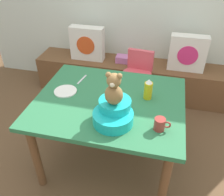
{
  "coord_description": "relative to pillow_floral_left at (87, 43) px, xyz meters",
  "views": [
    {
      "loc": [
        0.4,
        -1.57,
        1.92
      ],
      "look_at": [
        0.0,
        0.1,
        0.69
      ],
      "focal_mm": 38.27,
      "sensor_mm": 36.0,
      "label": 1
    }
  ],
  "objects": [
    {
      "name": "ground_plane",
      "position": [
        0.61,
        -1.24,
        -0.68
      ],
      "size": [
        8.0,
        8.0,
        0.0
      ],
      "primitive_type": "plane",
      "color": "brown"
    },
    {
      "name": "highchair",
      "position": [
        0.73,
        -0.42,
        -0.16
      ],
      "size": [
        0.35,
        0.48,
        0.79
      ],
      "color": "#D84C59",
      "rests_on": "ground_plane"
    },
    {
      "name": "pillow_floral_right",
      "position": [
        1.28,
        0.0,
        0.0
      ],
      "size": [
        0.44,
        0.15,
        0.44
      ],
      "color": "white",
      "rests_on": "window_bench"
    },
    {
      "name": "table_fork",
      "position": [
        0.28,
        -0.98,
        0.06
      ],
      "size": [
        0.04,
        0.17,
        0.01
      ],
      "primitive_type": "cube",
      "rotation": [
        0.0,
        0.0,
        2.99
      ],
      "color": "silver",
      "rests_on": "dining_table"
    },
    {
      "name": "infant_seat_teal",
      "position": [
        0.71,
        -1.49,
        0.13
      ],
      "size": [
        0.3,
        0.33,
        0.16
      ],
      "color": "#18B6B7",
      "rests_on": "dining_table"
    },
    {
      "name": "window_bench",
      "position": [
        0.61,
        0.02,
        -0.45
      ],
      "size": [
        2.6,
        0.44,
        0.46
      ],
      "primitive_type": "cube",
      "color": "brown",
      "rests_on": "ground_plane"
    },
    {
      "name": "dinner_plate_near",
      "position": [
        0.2,
        -1.21,
        0.07
      ],
      "size": [
        0.2,
        0.2,
        0.01
      ],
      "primitive_type": "cylinder",
      "color": "white",
      "rests_on": "dining_table"
    },
    {
      "name": "teddy_bear",
      "position": [
        0.71,
        -1.49,
        0.34
      ],
      "size": [
        0.13,
        0.12,
        0.25
      ],
      "color": "olive",
      "rests_on": "infant_seat_teal"
    },
    {
      "name": "book_stack",
      "position": [
        0.49,
        0.02,
        -0.18
      ],
      "size": [
        0.2,
        0.14,
        0.08
      ],
      "primitive_type": "cube",
      "color": "#C46FB1",
      "rests_on": "window_bench"
    },
    {
      "name": "ketchup_bottle",
      "position": [
        0.92,
        -1.13,
        0.15
      ],
      "size": [
        0.07,
        0.07,
        0.18
      ],
      "color": "gold",
      "rests_on": "dining_table"
    },
    {
      "name": "pillow_floral_left",
      "position": [
        0.0,
        0.0,
        0.0
      ],
      "size": [
        0.44,
        0.15,
        0.44
      ],
      "color": "white",
      "rests_on": "window_bench"
    },
    {
      "name": "coffee_mug",
      "position": [
        1.05,
        -1.5,
        0.11
      ],
      "size": [
        0.12,
        0.08,
        0.09
      ],
      "color": "#9E332D",
      "rests_on": "dining_table"
    },
    {
      "name": "dining_table",
      "position": [
        0.61,
        -1.24,
        -0.04
      ],
      "size": [
        1.24,
        1.02,
        0.74
      ],
      "color": "#2D7247",
      "rests_on": "ground_plane"
    },
    {
      "name": "cell_phone",
      "position": [
        0.61,
        -1.03,
        0.06
      ],
      "size": [
        0.07,
        0.14,
        0.01
      ],
      "primitive_type": "cube",
      "rotation": [
        0.0,
        0.0,
        0.01
      ],
      "color": "black",
      "rests_on": "dining_table"
    }
  ]
}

